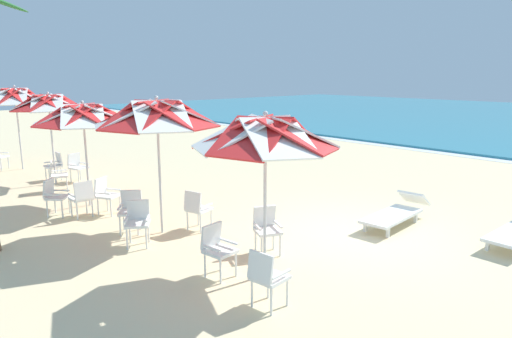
% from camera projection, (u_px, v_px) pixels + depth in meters
% --- Properties ---
extents(ground_plane, '(80.00, 80.00, 0.00)m').
position_uv_depth(ground_plane, '(351.00, 235.00, 9.29)').
color(ground_plane, beige).
extents(beach_umbrella_0, '(2.30, 2.30, 2.68)m').
position_uv_depth(beach_umbrella_0, '(265.00, 135.00, 6.93)').
color(beach_umbrella_0, silver).
rests_on(beach_umbrella_0, ground).
extents(plastic_chair_0, '(0.48, 0.51, 0.87)m').
position_uv_depth(plastic_chair_0, '(267.00, 275.00, 6.28)').
color(plastic_chair_0, white).
rests_on(plastic_chair_0, ground).
extents(plastic_chair_1, '(0.60, 0.59, 0.87)m').
position_uv_depth(plastic_chair_1, '(267.00, 227.00, 8.27)').
color(plastic_chair_1, white).
rests_on(plastic_chair_1, ground).
extents(plastic_chair_2, '(0.52, 0.49, 0.87)m').
position_uv_depth(plastic_chair_2, '(217.00, 247.00, 7.31)').
color(plastic_chair_2, white).
rests_on(plastic_chair_2, ground).
extents(beach_umbrella_1, '(2.53, 2.53, 2.82)m').
position_uv_depth(beach_umbrella_1, '(157.00, 115.00, 8.92)').
color(beach_umbrella_1, silver).
rests_on(beach_umbrella_1, ground).
extents(plastic_chair_3, '(0.54, 0.56, 0.87)m').
position_uv_depth(plastic_chair_3, '(197.00, 207.00, 9.46)').
color(plastic_chair_3, white).
rests_on(plastic_chair_3, ground).
extents(plastic_chair_4, '(0.63, 0.62, 0.87)m').
position_uv_depth(plastic_chair_4, '(138.00, 220.00, 8.66)').
color(plastic_chair_4, white).
rests_on(plastic_chair_4, ground).
extents(plastic_chair_5, '(0.63, 0.63, 0.87)m').
position_uv_depth(plastic_chair_5, '(131.00, 209.00, 9.39)').
color(plastic_chair_5, white).
rests_on(plastic_chair_5, ground).
extents(beach_umbrella_2, '(2.43, 2.43, 2.61)m').
position_uv_depth(beach_umbrella_2, '(83.00, 115.00, 10.90)').
color(beach_umbrella_2, silver).
rests_on(beach_umbrella_2, ground).
extents(plastic_chair_6, '(0.47, 0.45, 0.87)m').
position_uv_depth(plastic_chair_6, '(82.00, 196.00, 10.31)').
color(plastic_chair_6, white).
rests_on(plastic_chair_6, ground).
extents(plastic_chair_7, '(0.62, 0.60, 0.87)m').
position_uv_depth(plastic_chair_7, '(106.00, 193.00, 10.59)').
color(plastic_chair_7, white).
rests_on(plastic_chair_7, ground).
extents(plastic_chair_8, '(0.63, 0.63, 0.87)m').
position_uv_depth(plastic_chair_8, '(55.00, 195.00, 10.46)').
color(plastic_chair_8, white).
rests_on(plastic_chair_8, ground).
extents(beach_umbrella_3, '(2.15, 2.15, 2.73)m').
position_uv_depth(beach_umbrella_3, '(49.00, 103.00, 13.13)').
color(beach_umbrella_3, silver).
rests_on(beach_umbrella_3, ground).
extents(plastic_chair_9, '(0.45, 0.48, 0.87)m').
position_uv_depth(plastic_chair_9, '(55.00, 164.00, 13.96)').
color(plastic_chair_9, white).
rests_on(plastic_chair_9, ground).
extents(plastic_chair_10, '(0.56, 0.58, 0.87)m').
position_uv_depth(plastic_chair_10, '(57.00, 174.00, 12.63)').
color(plastic_chair_10, white).
rests_on(plastic_chair_10, ground).
extents(plastic_chair_11, '(0.58, 0.55, 0.87)m').
position_uv_depth(plastic_chair_11, '(77.00, 166.00, 13.76)').
color(plastic_chair_11, white).
rests_on(plastic_chair_11, ground).
extents(beach_umbrella_4, '(2.12, 2.12, 2.86)m').
position_uv_depth(beach_umbrella_4, '(15.00, 97.00, 15.14)').
color(beach_umbrella_4, silver).
rests_on(beach_umbrella_4, ground).
extents(sun_lounger_1, '(0.78, 2.18, 0.62)m').
position_uv_depth(sun_lounger_1, '(396.00, 212.00, 9.85)').
color(sun_lounger_1, white).
rests_on(sun_lounger_1, ground).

